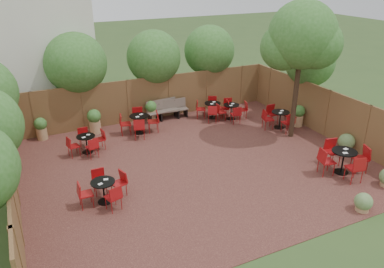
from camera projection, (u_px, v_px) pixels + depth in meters
name	position (u px, v px, depth m)	size (l,w,h in m)	color
ground	(197.00, 164.00, 13.75)	(80.00, 80.00, 0.00)	#354F23
courtyard_paving	(197.00, 164.00, 13.75)	(12.00, 10.00, 0.02)	#3D1B19
fence_back	(150.00, 98.00, 17.47)	(12.00, 0.08, 2.00)	#4E361D
fence_left	(12.00, 176.00, 10.99)	(0.08, 10.00, 2.00)	#4E361D
fence_right	(327.00, 113.00, 15.71)	(0.08, 10.00, 2.00)	#4E361D
neighbour_building	(29.00, 29.00, 16.96)	(5.00, 4.00, 8.00)	silver
overhang_foliage	(121.00, 74.00, 14.76)	(15.52, 10.63, 2.64)	#2E621F
courtyard_tree	(302.00, 40.00, 14.34)	(2.76, 2.66, 5.51)	black
park_bench_left	(162.00, 110.00, 17.55)	(1.56, 0.66, 0.94)	brown
park_bench_right	(172.00, 109.00, 17.76)	(1.43, 0.51, 0.87)	brown
bistro_tables	(211.00, 133.00, 15.22)	(9.94, 8.16, 0.96)	black
planters	(147.00, 118.00, 16.44)	(11.01, 3.94, 1.06)	#A17950
low_shrubs	(362.00, 166.00, 12.99)	(3.17, 3.75, 0.68)	#A17950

